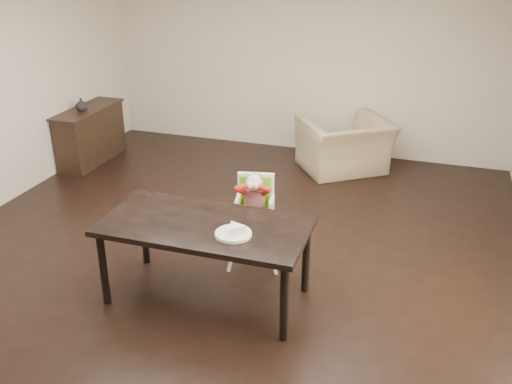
# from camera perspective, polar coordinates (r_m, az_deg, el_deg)

# --- Properties ---
(ground) EXTENTS (7.00, 7.00, 0.00)m
(ground) POSITION_cam_1_polar(r_m,az_deg,el_deg) (5.87, -3.69, -6.69)
(ground) COLOR black
(ground) RESTS_ON ground
(room_walls) EXTENTS (6.02, 7.02, 2.71)m
(room_walls) POSITION_cam_1_polar(r_m,az_deg,el_deg) (5.17, -4.24, 11.25)
(room_walls) COLOR beige
(room_walls) RESTS_ON ground
(dining_table) EXTENTS (1.80, 0.90, 0.75)m
(dining_table) POSITION_cam_1_polar(r_m,az_deg,el_deg) (4.97, -5.11, -3.96)
(dining_table) COLOR black
(dining_table) RESTS_ON ground
(high_chair) EXTENTS (0.47, 0.47, 0.95)m
(high_chair) POSITION_cam_1_polar(r_m,az_deg,el_deg) (5.54, -0.13, -0.77)
(high_chair) COLOR white
(high_chair) RESTS_ON ground
(plate) EXTENTS (0.40, 0.40, 0.09)m
(plate) POSITION_cam_1_polar(r_m,az_deg,el_deg) (4.72, -2.19, -4.00)
(plate) COLOR white
(plate) RESTS_ON dining_table
(armchair) EXTENTS (1.35, 1.26, 0.99)m
(armchair) POSITION_cam_1_polar(r_m,az_deg,el_deg) (7.95, 8.88, 5.48)
(armchair) COLOR tan
(armchair) RESTS_ON ground
(sideboard) EXTENTS (0.44, 1.26, 0.79)m
(sideboard) POSITION_cam_1_polar(r_m,az_deg,el_deg) (8.58, -16.22, 5.51)
(sideboard) COLOR black
(sideboard) RESTS_ON ground
(vase) EXTENTS (0.19, 0.19, 0.17)m
(vase) POSITION_cam_1_polar(r_m,az_deg,el_deg) (8.35, -17.07, 8.34)
(vase) COLOR #99999E
(vase) RESTS_ON sideboard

